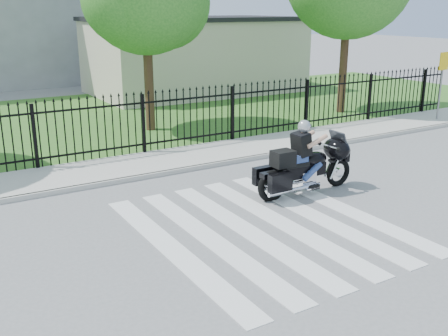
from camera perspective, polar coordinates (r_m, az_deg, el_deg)
ground at (r=10.40m, az=4.39°, el=-6.34°), size 120.00×120.00×0.00m
crosswalk at (r=10.40m, az=4.39°, el=-6.31°), size 5.00×5.50×0.01m
sidewalk at (r=14.49m, az=-7.10°, el=0.64°), size 40.00×2.00×0.12m
curb at (r=13.62m, az=-5.37°, el=-0.37°), size 40.00×0.12×0.12m
grass_strip at (r=20.92m, az=-15.04°, el=5.13°), size 40.00×12.00×0.02m
iron_fence at (r=15.18m, az=-8.78°, el=4.61°), size 26.00×0.04×1.80m
building_low at (r=26.98m, az=-3.22°, el=11.98°), size 10.00×6.00×3.50m
building_low_roof at (r=26.88m, az=-3.29°, el=15.91°), size 10.20×6.20×0.20m
motorcycle_rider at (r=12.09m, az=8.74°, el=0.53°), size 2.68×0.79×1.77m
traffic_sign at (r=21.09m, az=22.70°, el=9.65°), size 0.54×0.10×2.46m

